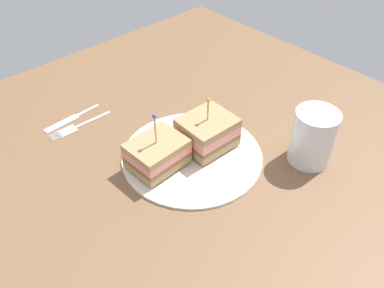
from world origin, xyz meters
TOP-DOWN VIEW (x-y plane):
  - ground_plane at (0.00, 0.00)cm, footprint 92.96×92.96cm
  - plate at (0.00, 0.00)cm, footprint 24.16×24.16cm
  - sandwich_half_front at (-1.94, -5.96)cm, footprint 7.49×9.20cm
  - sandwich_half_back at (-0.14, 3.56)cm, footprint 8.04×9.00cm
  - drink_glass at (13.82, 14.29)cm, footprint 7.21×7.21cm
  - fork at (-20.73, -10.81)cm, footprint 2.33×12.52cm
  - knife at (-23.68, -10.11)cm, footprint 1.88×11.97cm

SIDE VIEW (x-z plane):
  - ground_plane at x=0.00cm, z-range -2.00..0.00cm
  - fork at x=-20.73cm, z-range 0.00..0.35cm
  - knife at x=-23.68cm, z-range 0.00..0.35cm
  - plate at x=0.00cm, z-range 0.00..0.91cm
  - sandwich_half_front at x=-1.94cm, z-range -1.88..8.28cm
  - sandwich_half_back at x=-0.14cm, z-range -1.23..8.40cm
  - drink_glass at x=13.82cm, z-range -0.61..9.00cm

